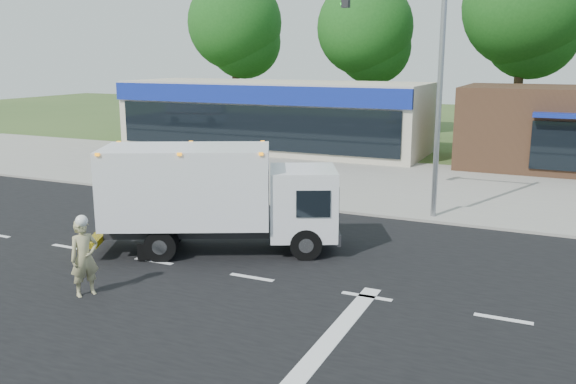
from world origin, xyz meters
name	(u,v)px	position (x,y,z in m)	size (l,w,h in m)	color
ground	(252,278)	(0.00, 0.00, 0.00)	(120.00, 120.00, 0.00)	#385123
road_asphalt	(252,278)	(0.00, 0.00, 0.00)	(60.00, 14.00, 0.02)	black
sidewalk	(355,205)	(0.00, 8.20, 0.06)	(60.00, 2.40, 0.12)	gray
parking_apron	(395,178)	(0.00, 14.00, 0.01)	(60.00, 9.00, 0.02)	gray
lane_markings	(277,306)	(1.35, -1.35, 0.02)	(55.20, 7.00, 0.01)	silver
ems_box_truck	(214,191)	(-1.99, 1.53, 1.74)	(7.03, 4.82, 3.01)	black
emergency_worker	(84,256)	(-2.98, -2.58, 0.94)	(0.69, 0.79, 1.93)	tan
retail_strip_mall	(273,115)	(-9.00, 19.93, 2.01)	(18.00, 6.20, 4.00)	#BCB49C
brown_storefront	(568,128)	(7.00, 19.98, 2.00)	(10.00, 6.70, 4.00)	#382316
traffic_signal_pole	(421,72)	(2.35, 7.60, 4.92)	(3.51, 0.25, 8.00)	gray
background_trees	(443,25)	(-0.85, 28.16, 7.38)	(36.77, 7.39, 12.10)	#332114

